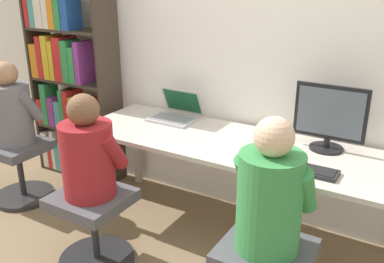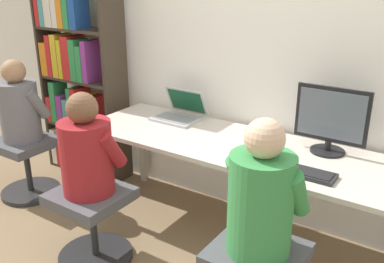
% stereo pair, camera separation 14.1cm
% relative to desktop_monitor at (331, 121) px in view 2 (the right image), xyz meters
% --- Properties ---
extents(ground_plane, '(14.00, 14.00, 0.00)m').
position_rel_desktop_monitor_xyz_m(ground_plane, '(-0.56, -0.55, -0.92)').
color(ground_plane, '#846B4C').
extents(wall_back, '(10.00, 0.05, 2.60)m').
position_rel_desktop_monitor_xyz_m(wall_back, '(-0.56, 0.23, 0.38)').
color(wall_back, white).
rests_on(wall_back, ground_plane).
extents(desk, '(2.22, 0.72, 0.72)m').
position_rel_desktop_monitor_xyz_m(desk, '(-0.56, -0.19, -0.27)').
color(desk, beige).
rests_on(desk, ground_plane).
extents(desktop_monitor, '(0.45, 0.21, 0.42)m').
position_rel_desktop_monitor_xyz_m(desktop_monitor, '(0.00, 0.00, 0.00)').
color(desktop_monitor, black).
rests_on(desktop_monitor, desk).
extents(laptop, '(0.34, 0.32, 0.22)m').
position_rel_desktop_monitor_xyz_m(laptop, '(-1.15, 0.00, -0.16)').
color(laptop, '#B7B7BC').
rests_on(laptop, desk).
extents(keyboard, '(0.40, 0.14, 0.03)m').
position_rel_desktop_monitor_xyz_m(keyboard, '(-0.04, -0.39, -0.19)').
color(keyboard, '#232326').
rests_on(keyboard, desk).
extents(computer_mouse_by_keyboard, '(0.06, 0.10, 0.04)m').
position_rel_desktop_monitor_xyz_m(computer_mouse_by_keyboard, '(-0.31, -0.41, -0.19)').
color(computer_mouse_by_keyboard, black).
rests_on(computer_mouse_by_keyboard, desk).
extents(office_chair_right, '(0.48, 0.48, 0.50)m').
position_rel_desktop_monitor_xyz_m(office_chair_right, '(-1.17, -0.92, -0.63)').
color(office_chair_right, '#262628').
rests_on(office_chair_right, ground_plane).
extents(person_at_monitor, '(0.38, 0.34, 0.68)m').
position_rel_desktop_monitor_xyz_m(person_at_monitor, '(-0.05, -0.87, -0.13)').
color(person_at_monitor, '#388C47').
rests_on(person_at_monitor, office_chair_left).
extents(person_at_laptop, '(0.39, 0.33, 0.64)m').
position_rel_desktop_monitor_xyz_m(person_at_laptop, '(-1.17, -0.92, -0.15)').
color(person_at_laptop, maroon).
rests_on(person_at_laptop, office_chair_right).
extents(bookshelf, '(0.83, 0.28, 1.77)m').
position_rel_desktop_monitor_xyz_m(bookshelf, '(-2.28, -0.02, -0.04)').
color(bookshelf, '#382D23').
rests_on(bookshelf, ground_plane).
extents(office_chair_side, '(0.48, 0.48, 0.50)m').
position_rel_desktop_monitor_xyz_m(office_chair_side, '(-2.28, -0.60, -0.63)').
color(office_chair_side, '#262628').
rests_on(office_chair_side, ground_plane).
extents(person_near_shelf, '(0.38, 0.33, 0.65)m').
position_rel_desktop_monitor_xyz_m(person_near_shelf, '(-2.28, -0.60, -0.14)').
color(person_near_shelf, slate).
rests_on(person_near_shelf, office_chair_side).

